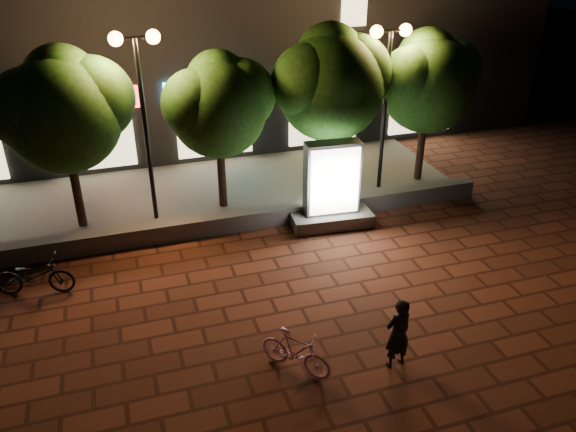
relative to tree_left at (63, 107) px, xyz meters
name	(u,v)px	position (x,y,z in m)	size (l,w,h in m)	color
ground	(253,318)	(3.45, -5.46, -3.44)	(80.00, 80.00, 0.00)	#5D2C1D
retaining_wall	(216,224)	(3.45, -1.46, -3.19)	(16.00, 0.45, 0.50)	#66635F
sidewalk	(201,193)	(3.45, 1.04, -3.40)	(16.00, 5.00, 0.08)	#66635F
building_block	(160,0)	(3.44, 7.53, 1.55)	(28.00, 8.12, 11.30)	black
tree_left	(63,107)	(0.00, 0.00, 0.00)	(3.60, 3.00, 4.89)	black
tree_mid	(219,102)	(4.00, 0.00, -0.23)	(3.24, 2.70, 4.50)	black
tree_right	(331,80)	(7.30, 0.00, 0.12)	(3.72, 3.10, 5.07)	black
tree_far_right	(429,78)	(10.50, 0.00, -0.08)	(3.48, 2.90, 4.76)	black
street_lamp_left	(140,80)	(1.95, -0.26, 0.58)	(1.26, 0.36, 5.18)	black
street_lamp_right	(388,66)	(8.95, -0.26, 0.45)	(1.26, 0.36, 4.98)	black
ad_kiosk	(331,192)	(6.62, -1.96, -2.46)	(2.33, 1.29, 2.44)	#66635F
scooter_pink	(296,352)	(3.82, -7.27, -3.00)	(0.42, 1.49, 0.90)	#C17AA8
rider	(398,333)	(5.70, -7.70, -2.68)	(0.56, 0.36, 1.52)	black
scooter_parked	(34,276)	(-1.06, -3.05, -2.98)	(0.62, 1.78, 0.93)	black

